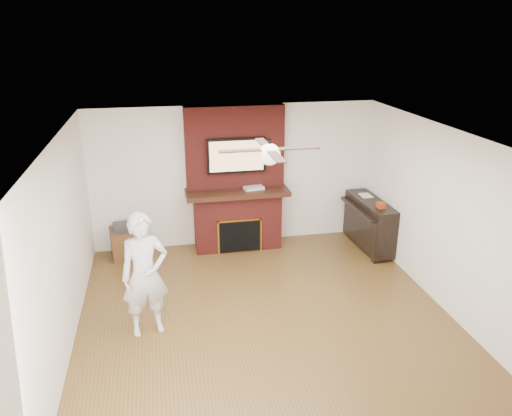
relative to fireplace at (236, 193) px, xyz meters
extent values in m
cube|color=#543A18|center=(0.00, -2.55, -1.09)|extent=(5.36, 5.86, 0.18)
cube|color=white|center=(0.00, -2.55, 1.59)|extent=(5.36, 5.86, 0.18)
cube|color=white|center=(0.00, 0.29, 0.25)|extent=(5.36, 0.18, 2.50)
cube|color=white|center=(0.00, -5.39, 0.25)|extent=(5.36, 0.18, 2.50)
cube|color=white|center=(-2.59, -2.55, 0.25)|extent=(0.18, 5.86, 2.50)
cube|color=white|center=(2.59, -2.55, 0.25)|extent=(0.18, 5.86, 2.50)
cube|color=maroon|center=(0.00, -0.05, -0.50)|extent=(1.50, 0.50, 1.00)
cube|color=black|center=(0.00, -0.08, 0.04)|extent=(1.78, 0.64, 0.08)
cube|color=maroon|center=(0.00, 0.10, 0.79)|extent=(1.70, 0.20, 1.42)
cube|color=black|center=(0.00, -0.30, -0.69)|extent=(0.70, 0.06, 0.55)
cube|color=#BF8C2D|center=(0.00, -0.31, -0.40)|extent=(0.78, 0.02, 0.03)
cube|color=#BF8C2D|center=(-0.38, -0.31, -0.69)|extent=(0.03, 0.02, 0.61)
cube|color=#BF8C2D|center=(0.38, -0.31, -0.69)|extent=(0.03, 0.02, 0.61)
cube|color=black|center=(0.00, -0.04, 0.68)|extent=(1.00, 0.07, 0.60)
cube|color=tan|center=(0.00, -0.08, 0.68)|extent=(0.92, 0.01, 0.52)
cylinder|color=black|center=(0.00, -2.55, 1.43)|extent=(0.04, 0.04, 0.14)
sphere|color=white|center=(0.00, -2.55, 1.32)|extent=(0.26, 0.26, 0.26)
cube|color=black|center=(0.33, -2.55, 1.38)|extent=(0.55, 0.11, 0.01)
cube|color=black|center=(0.00, -2.22, 1.38)|extent=(0.11, 0.55, 0.01)
cube|color=black|center=(-0.33, -2.55, 1.38)|extent=(0.55, 0.11, 0.01)
cube|color=black|center=(0.00, -2.88, 1.38)|extent=(0.11, 0.55, 0.01)
imported|color=silver|center=(-1.56, -2.42, -0.18)|extent=(0.67, 0.51, 1.63)
cube|color=#513017|center=(-1.93, -0.07, -0.75)|extent=(0.59, 0.59, 0.50)
cube|color=#2C2C2E|center=(-1.93, -0.07, -0.45)|extent=(0.44, 0.38, 0.10)
cube|color=black|center=(2.29, -0.55, -0.53)|extent=(0.45, 1.37, 0.83)
cube|color=black|center=(2.15, -1.15, -0.63)|extent=(0.06, 0.10, 0.73)
cube|color=black|center=(2.15, 0.06, -0.63)|extent=(0.06, 0.10, 0.73)
cube|color=black|center=(2.06, -0.55, -0.25)|extent=(0.20, 1.25, 0.05)
cube|color=silver|center=(2.29, -0.29, -0.10)|extent=(0.19, 0.26, 0.01)
cube|color=#9E3413|center=(2.29, -0.91, -0.06)|extent=(0.12, 0.12, 0.09)
cube|color=silver|center=(0.29, -0.10, 0.11)|extent=(0.37, 0.25, 0.05)
cylinder|color=#CD4A18|center=(-0.07, -0.25, -0.93)|extent=(0.07, 0.07, 0.12)
cylinder|color=#538C38|center=(-0.10, -0.24, -0.95)|extent=(0.06, 0.06, 0.09)
cylinder|color=#324197|center=(0.11, -0.18, -0.96)|extent=(0.06, 0.06, 0.07)
camera|label=1|loc=(-1.29, -8.16, 2.78)|focal=35.00mm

